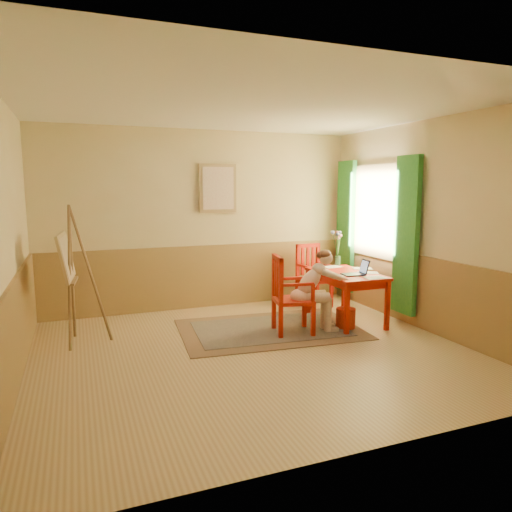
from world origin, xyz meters
name	(u,v)px	position (x,y,z in m)	size (l,w,h in m)	color
room	(253,233)	(0.00, 0.00, 1.40)	(5.04, 4.54, 2.84)	tan
wainscot	(232,296)	(0.00, 0.80, 0.50)	(5.00, 4.50, 1.00)	#AB8245
window	(374,225)	(2.42, 1.10, 1.35)	(0.12, 2.01, 2.20)	white
wall_portrait	(218,188)	(0.25, 2.20, 1.90)	(0.60, 0.05, 0.76)	tan
rug	(270,329)	(0.52, 0.71, 0.01)	(2.53, 1.80, 0.02)	#8C7251
table	(346,279)	(1.67, 0.68, 0.63)	(0.74, 1.21, 0.72)	red
chair_left	(289,295)	(0.69, 0.47, 0.52)	(0.56, 0.54, 1.05)	red
chair_back	(313,275)	(1.68, 1.69, 0.50)	(0.48, 0.49, 1.00)	red
figure	(315,287)	(1.03, 0.42, 0.61)	(0.85, 0.44, 1.11)	beige
laptop	(357,272)	(1.71, 0.47, 0.76)	(0.37, 0.25, 0.21)	#1E2338
papers	(358,271)	(1.89, 0.69, 0.72)	(0.66, 1.16, 0.00)	white
vase	(337,249)	(1.88, 1.27, 0.97)	(0.21, 0.27, 0.54)	#3F724C
wastebasket	(346,318)	(1.51, 0.40, 0.14)	(0.26, 0.26, 0.28)	red
easel	(69,262)	(-1.97, 1.09, 1.02)	(0.60, 0.77, 1.72)	brown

